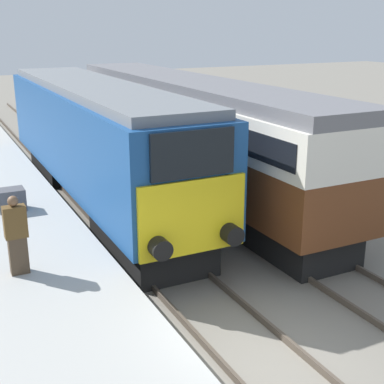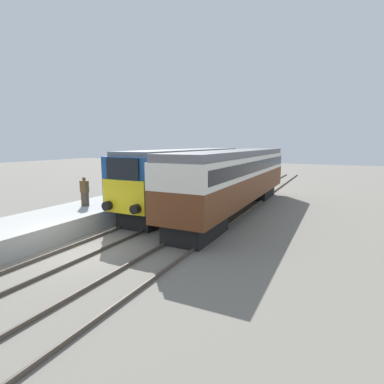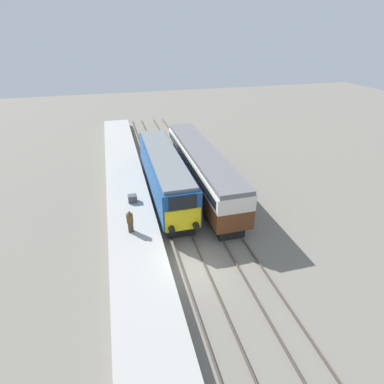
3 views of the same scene
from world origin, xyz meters
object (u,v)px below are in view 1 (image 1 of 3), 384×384
Objects in this scene: locomotive at (96,139)px; passenger_carriage at (189,124)px; person_on_platform at (16,236)px; luggage_crate at (11,200)px.

passenger_carriage is at bearing 3.17° from locomotive.
person_on_platform is 2.34× the size of luggage_crate.
luggage_crate is (-3.01, -1.94, -1.02)m from locomotive.
luggage_crate is at bearing -147.15° from locomotive.
passenger_carriage reaches higher than person_on_platform.
passenger_carriage is 6.86m from luggage_crate.
passenger_carriage is (3.40, 0.19, 0.17)m from locomotive.
passenger_carriage is 9.95× the size of person_on_platform.
locomotive is at bearing 32.85° from luggage_crate.
locomotive reaches higher than passenger_carriage.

